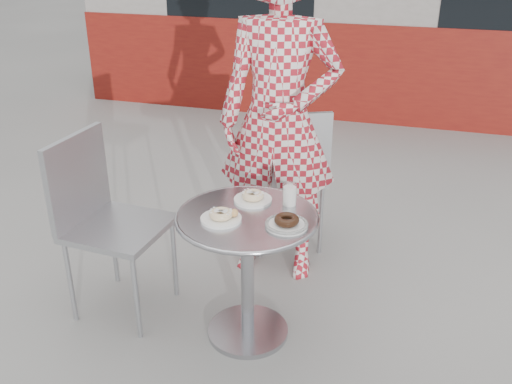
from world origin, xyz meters
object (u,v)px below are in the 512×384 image
(seated_person, at_px, (279,121))
(milk_cup, at_px, (290,195))
(plate_checker, at_px, (287,223))
(bistro_table, at_px, (247,246))
(chair_far, at_px, (286,202))
(chair_left, at_px, (121,260))
(plate_near, at_px, (222,216))
(plate_far, at_px, (253,197))

(seated_person, xyz_separation_m, milk_cup, (0.18, -0.49, -0.19))
(plate_checker, height_order, milk_cup, milk_cup)
(seated_person, distance_m, plate_checker, 0.78)
(bistro_table, bearing_deg, chair_far, 92.72)
(chair_left, height_order, plate_near, chair_left)
(bistro_table, relative_size, plate_near, 3.64)
(bistro_table, xyz_separation_m, chair_far, (-0.05, 0.96, -0.22))
(chair_left, distance_m, milk_cup, 0.98)
(chair_far, relative_size, plate_far, 5.04)
(plate_near, bearing_deg, milk_cup, 43.17)
(chair_left, height_order, seated_person, seated_person)
(chair_far, xyz_separation_m, seated_person, (0.02, -0.30, 0.63))
(bistro_table, height_order, chair_far, chair_far)
(chair_left, relative_size, plate_far, 5.19)
(chair_far, distance_m, plate_checker, 1.12)
(chair_left, relative_size, plate_checker, 4.96)
(chair_far, distance_m, chair_left, 1.15)
(plate_far, height_order, plate_near, plate_near)
(chair_far, height_order, seated_person, seated_person)
(chair_left, xyz_separation_m, seated_person, (0.69, 0.63, 0.62))
(chair_far, height_order, plate_checker, chair_far)
(seated_person, relative_size, milk_cup, 16.91)
(bistro_table, height_order, plate_checker, plate_checker)
(bistro_table, xyz_separation_m, plate_far, (-0.02, 0.15, 0.18))
(chair_left, relative_size, seated_person, 0.52)
(plate_near, bearing_deg, seated_person, 84.19)
(seated_person, height_order, milk_cup, seated_person)
(chair_far, distance_m, seated_person, 0.70)
(seated_person, xyz_separation_m, plate_far, (0.00, -0.51, -0.22))
(chair_far, bearing_deg, bistro_table, 68.41)
(plate_near, relative_size, plate_checker, 0.97)
(chair_far, height_order, chair_left, chair_left)
(plate_near, bearing_deg, plate_far, 71.13)
(plate_near, distance_m, plate_checker, 0.30)
(chair_far, xyz_separation_m, milk_cup, (0.21, -0.80, 0.44))
(chair_left, bearing_deg, bistro_table, -87.96)
(chair_left, bearing_deg, chair_far, -31.05)
(chair_left, bearing_deg, plate_checker, -90.50)
(plate_far, xyz_separation_m, plate_checker, (0.22, -0.20, -0.00))
(plate_far, relative_size, milk_cup, 1.70)
(chair_left, distance_m, plate_checker, 0.99)
(milk_cup, bearing_deg, plate_near, -136.83)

